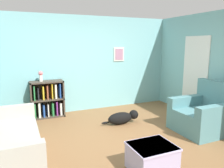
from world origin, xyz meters
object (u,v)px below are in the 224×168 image
object	(u,v)px
coffee_table	(152,157)
bookshelf	(47,100)
vase	(41,76)
recliner_chair	(203,115)
dog	(123,118)
couch	(3,145)

from	to	relation	value
coffee_table	bookshelf	bearing A→B (deg)	109.02
coffee_table	vase	distance (m)	3.44
bookshelf	recliner_chair	size ratio (longest dim) A/B	0.88
bookshelf	dog	xyz separation A→B (m)	(1.54, -1.23, -0.29)
dog	bookshelf	bearing A→B (deg)	141.32
recliner_chair	coffee_table	xyz separation A→B (m)	(-1.85, -0.82, -0.15)
coffee_table	vase	world-z (taller)	vase
couch	dog	world-z (taller)	couch
bookshelf	coffee_table	bearing A→B (deg)	-70.98
couch	coffee_table	world-z (taller)	couch
coffee_table	vase	size ratio (longest dim) A/B	2.52
coffee_table	dog	distance (m)	1.95
bookshelf	recliner_chair	distance (m)	3.73
dog	vase	xyz separation A→B (m)	(-1.67, 1.22, 0.93)
bookshelf	coffee_table	world-z (taller)	bookshelf
recliner_chair	vase	size ratio (longest dim) A/B	4.14
recliner_chair	vase	bearing A→B (deg)	143.22
vase	dog	bearing A→B (deg)	-36.10
dog	vase	bearing A→B (deg)	143.90
bookshelf	vase	world-z (taller)	vase
vase	couch	bearing A→B (deg)	-111.86
couch	bookshelf	size ratio (longest dim) A/B	2.14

